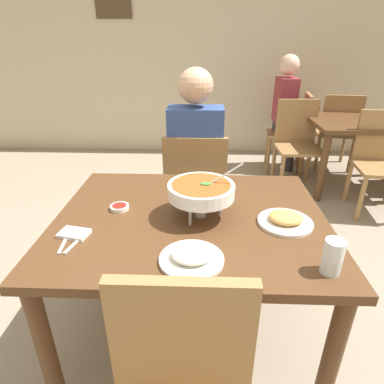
{
  "coord_description": "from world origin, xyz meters",
  "views": [
    {
      "loc": [
        0.05,
        -1.29,
        1.47
      ],
      "look_at": [
        0.0,
        0.15,
        0.77
      ],
      "focal_mm": 30.05,
      "sensor_mm": 36.0,
      "label": 1
    }
  ],
  "objects_px": {
    "sauce_dish": "(120,207)",
    "patron_bg_middle": "(288,107)",
    "dining_table_far": "(360,133)",
    "chair_bg_corner": "(337,128)",
    "dining_table_main": "(191,234)",
    "chair_bg_middle": "(295,128)",
    "appetizer_plate": "(285,220)",
    "chair_bg_window": "(381,157)",
    "curry_bowl": "(201,191)",
    "drink_glass": "(332,258)",
    "chair_diner_main": "(195,187)",
    "rice_plate": "(192,257)",
    "diner_main": "(196,154)",
    "chair_bg_right": "(297,139)"
  },
  "relations": [
    {
      "from": "sauce_dish",
      "to": "drink_glass",
      "type": "distance_m",
      "value": 0.95
    },
    {
      "from": "curry_bowl",
      "to": "sauce_dish",
      "type": "relative_size",
      "value": 3.69
    },
    {
      "from": "curry_bowl",
      "to": "chair_bg_window",
      "type": "xyz_separation_m",
      "value": [
        1.59,
        1.49,
        -0.34
      ]
    },
    {
      "from": "dining_table_main",
      "to": "chair_bg_middle",
      "type": "xyz_separation_m",
      "value": [
        1.12,
        2.45,
        -0.12
      ]
    },
    {
      "from": "dining_table_far",
      "to": "chair_bg_corner",
      "type": "height_order",
      "value": "chair_bg_corner"
    },
    {
      "from": "curry_bowl",
      "to": "chair_bg_middle",
      "type": "bearing_deg",
      "value": 66.34
    },
    {
      "from": "rice_plate",
      "to": "drink_glass",
      "type": "xyz_separation_m",
      "value": [
        0.49,
        -0.04,
        0.04
      ]
    },
    {
      "from": "chair_bg_corner",
      "to": "dining_table_main",
      "type": "bearing_deg",
      "value": -123.06
    },
    {
      "from": "chair_bg_middle",
      "to": "diner_main",
      "type": "bearing_deg",
      "value": -124.36
    },
    {
      "from": "chair_diner_main",
      "to": "chair_bg_corner",
      "type": "height_order",
      "value": "same"
    },
    {
      "from": "chair_bg_window",
      "to": "drink_glass",
      "type": "bearing_deg",
      "value": -121.29
    },
    {
      "from": "diner_main",
      "to": "dining_table_far",
      "type": "height_order",
      "value": "diner_main"
    },
    {
      "from": "chair_diner_main",
      "to": "curry_bowl",
      "type": "bearing_deg",
      "value": -86.61
    },
    {
      "from": "dining_table_main",
      "to": "chair_diner_main",
      "type": "xyz_separation_m",
      "value": [
        -0.0,
        0.78,
        -0.12
      ]
    },
    {
      "from": "chair_bg_window",
      "to": "chair_bg_corner",
      "type": "bearing_deg",
      "value": 90.81
    },
    {
      "from": "dining_table_main",
      "to": "chair_diner_main",
      "type": "distance_m",
      "value": 0.79
    },
    {
      "from": "appetizer_plate",
      "to": "curry_bowl",
      "type": "bearing_deg",
      "value": 171.52
    },
    {
      "from": "rice_plate",
      "to": "dining_table_main",
      "type": "bearing_deg",
      "value": 92.75
    },
    {
      "from": "rice_plate",
      "to": "chair_bg_middle",
      "type": "distance_m",
      "value": 3.01
    },
    {
      "from": "appetizer_plate",
      "to": "chair_bg_right",
      "type": "height_order",
      "value": "chair_bg_right"
    },
    {
      "from": "chair_bg_middle",
      "to": "chair_bg_window",
      "type": "bearing_deg",
      "value": -62.11
    },
    {
      "from": "chair_bg_middle",
      "to": "chair_bg_window",
      "type": "relative_size",
      "value": 1.0
    },
    {
      "from": "drink_glass",
      "to": "chair_bg_window",
      "type": "distance_m",
      "value": 2.2
    },
    {
      "from": "curry_bowl",
      "to": "patron_bg_middle",
      "type": "relative_size",
      "value": 0.25
    },
    {
      "from": "appetizer_plate",
      "to": "dining_table_far",
      "type": "relative_size",
      "value": 0.24
    },
    {
      "from": "chair_bg_window",
      "to": "sauce_dish",
      "type": "bearing_deg",
      "value": -144.05
    },
    {
      "from": "dining_table_main",
      "to": "chair_bg_window",
      "type": "height_order",
      "value": "chair_bg_window"
    },
    {
      "from": "chair_bg_middle",
      "to": "chair_diner_main",
      "type": "bearing_deg",
      "value": -123.83
    },
    {
      "from": "sauce_dish",
      "to": "patron_bg_middle",
      "type": "height_order",
      "value": "patron_bg_middle"
    },
    {
      "from": "chair_diner_main",
      "to": "rice_plate",
      "type": "height_order",
      "value": "chair_diner_main"
    },
    {
      "from": "curry_bowl",
      "to": "drink_glass",
      "type": "relative_size",
      "value": 2.56
    },
    {
      "from": "curry_bowl",
      "to": "chair_bg_middle",
      "type": "height_order",
      "value": "curry_bowl"
    },
    {
      "from": "chair_diner_main",
      "to": "chair_bg_right",
      "type": "xyz_separation_m",
      "value": [
        1.03,
        1.23,
        0.0
      ]
    },
    {
      "from": "diner_main",
      "to": "patron_bg_middle",
      "type": "height_order",
      "value": "same"
    },
    {
      "from": "dining_table_main",
      "to": "chair_bg_middle",
      "type": "relative_size",
      "value": 1.38
    },
    {
      "from": "rice_plate",
      "to": "diner_main",
      "type": "bearing_deg",
      "value": 90.8
    },
    {
      "from": "chair_diner_main",
      "to": "chair_bg_window",
      "type": "xyz_separation_m",
      "value": [
        1.63,
        0.7,
        0.0
      ]
    },
    {
      "from": "diner_main",
      "to": "dining_table_far",
      "type": "xyz_separation_m",
      "value": [
        1.63,
        1.14,
        -0.15
      ]
    },
    {
      "from": "chair_bg_middle",
      "to": "chair_bg_corner",
      "type": "distance_m",
      "value": 0.5
    },
    {
      "from": "chair_bg_middle",
      "to": "chair_bg_right",
      "type": "xyz_separation_m",
      "value": [
        -0.09,
        -0.44,
        0.0
      ]
    },
    {
      "from": "diner_main",
      "to": "rice_plate",
      "type": "height_order",
      "value": "diner_main"
    },
    {
      "from": "drink_glass",
      "to": "chair_diner_main",
      "type": "bearing_deg",
      "value": 113.5
    },
    {
      "from": "drink_glass",
      "to": "sauce_dish",
      "type": "bearing_deg",
      "value": 153.29
    },
    {
      "from": "appetizer_plate",
      "to": "sauce_dish",
      "type": "relative_size",
      "value": 2.67
    },
    {
      "from": "curry_bowl",
      "to": "appetizer_plate",
      "type": "distance_m",
      "value": 0.39
    },
    {
      "from": "sauce_dish",
      "to": "chair_bg_corner",
      "type": "height_order",
      "value": "chair_bg_corner"
    },
    {
      "from": "sauce_dish",
      "to": "chair_bg_window",
      "type": "height_order",
      "value": "chair_bg_window"
    },
    {
      "from": "diner_main",
      "to": "patron_bg_middle",
      "type": "relative_size",
      "value": 1.0
    },
    {
      "from": "chair_bg_middle",
      "to": "patron_bg_middle",
      "type": "bearing_deg",
      "value": 151.11
    },
    {
      "from": "appetizer_plate",
      "to": "chair_bg_middle",
      "type": "height_order",
      "value": "chair_bg_middle"
    }
  ]
}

